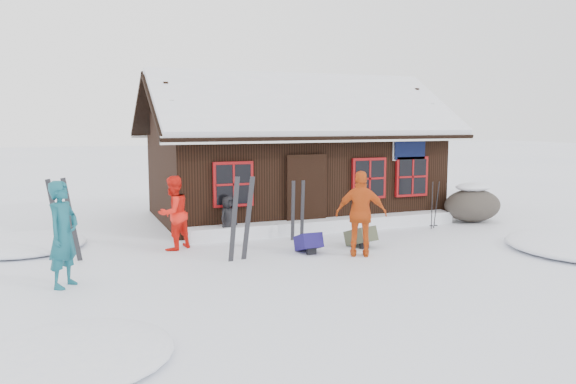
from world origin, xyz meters
name	(u,v)px	position (x,y,z in m)	size (l,w,h in m)	color
ground	(313,254)	(0.00, 0.00, 0.00)	(120.00, 120.00, 0.00)	white
mountain_hut	(291,165)	(1.50, 4.98, 1.58)	(8.90, 6.09, 4.42)	black
snow_drift	(329,224)	(1.50, 2.25, 0.17)	(7.60, 0.60, 0.35)	white
snow_mounds	(341,233)	(1.65, 1.86, 0.00)	(20.60, 13.20, 0.48)	white
skier_teal	(63,234)	(-5.10, -0.63, 0.95)	(0.69, 0.45, 1.90)	#13525E
skier_orange_left	(173,213)	(-2.77, 1.58, 0.85)	(0.82, 0.64, 1.70)	red
skier_orange_right	(361,214)	(0.89, -0.57, 0.93)	(1.09, 0.46, 1.87)	#D04E15
skier_crouched	(228,218)	(-1.32, 2.18, 0.54)	(0.53, 0.35, 1.09)	black
boulder	(472,204)	(6.01, 1.97, 0.52)	(1.74, 1.31, 1.02)	#453F37
ski_pair_left	(241,220)	(-1.62, 0.07, 0.87)	(0.60, 0.15, 1.83)	black
ski_pair_mid	(64,221)	(-5.09, 1.32, 0.86)	(0.66, 0.19, 1.81)	black
ski_pair_right	(298,211)	(0.29, 1.55, 0.71)	(0.37, 0.05, 1.52)	black
ski_poles	(434,206)	(4.32, 1.50, 0.63)	(0.24, 0.12, 1.33)	black
backpack_blue	(308,246)	(-0.04, 0.13, 0.17)	(0.46, 0.61, 0.33)	#191352
backpack_olive	(361,240)	(1.34, 0.23, 0.17)	(0.48, 0.63, 0.35)	#434733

